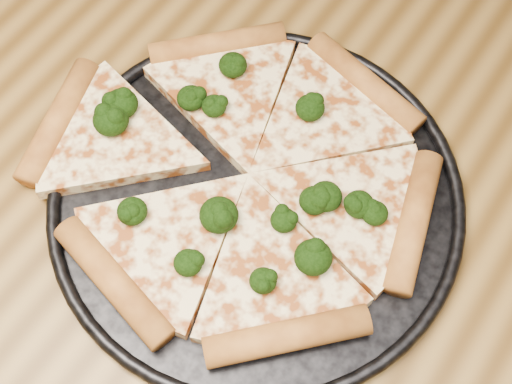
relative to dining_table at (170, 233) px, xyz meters
The scene contains 5 objects.
ground 0.66m from the dining_table, ahead, with size 4.00×4.00×0.00m, color brown.
dining_table is the anchor object (origin of this frame).
pizza_pan 0.13m from the dining_table, 28.89° to the left, with size 0.37×0.37×0.02m.
pizza 0.13m from the dining_table, 42.08° to the left, with size 0.39×0.35×0.03m.
broccoli_florets 0.14m from the dining_table, 39.22° to the left, with size 0.28×0.21×0.03m.
Camera 1 is at (0.24, -0.19, 1.32)m, focal length 49.37 mm.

